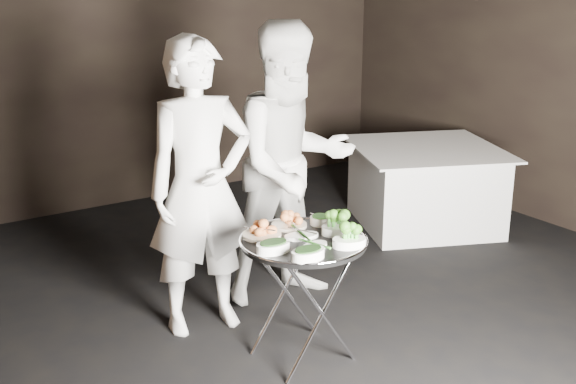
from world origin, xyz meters
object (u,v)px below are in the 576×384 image
tray_stand (303,294)px  waiter_right (292,165)px  dining_table (425,186)px  waiter_left (200,188)px  serving_tray (303,241)px

tray_stand → waiter_right: size_ratio=0.38×
tray_stand → dining_table: size_ratio=0.59×
waiter_left → waiter_right: (0.69, 0.05, 0.03)m
serving_tray → waiter_left: size_ratio=0.40×
tray_stand → serving_tray: size_ratio=1.00×
tray_stand → dining_table: (2.14, 1.25, -0.05)m
waiter_left → waiter_right: waiter_right is taller
tray_stand → waiter_left: size_ratio=0.39×
waiter_left → tray_stand: bearing=-60.1°
waiter_right → dining_table: 1.90m
tray_stand → dining_table: bearing=30.3°
tray_stand → waiter_right: 0.97m
waiter_left → waiter_right: bearing=11.3°
tray_stand → dining_table: 2.48m
serving_tray → waiter_left: waiter_left is taller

